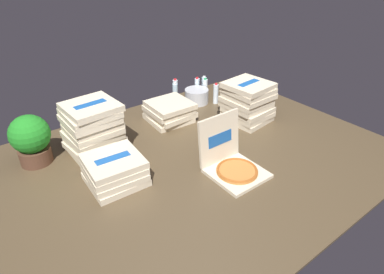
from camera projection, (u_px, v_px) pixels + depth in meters
The scene contains 14 objects.
ground_plane at pixel (196, 158), 2.70m from camera, with size 3.20×2.40×0.02m, color #4C3D28.
open_pizza_box at pixel (231, 162), 2.49m from camera, with size 0.39×0.45×0.42m.
pizza_stack_right_far at pixel (93, 129), 2.65m from camera, with size 0.45×0.45×0.45m.
pizza_stack_center_far at pixel (114, 170), 2.37m from camera, with size 0.43×0.43×0.20m.
pizza_stack_left_near at pixel (248, 102), 3.17m from camera, with size 0.45×0.44×0.40m.
pizza_stack_left_far at pixel (169, 112), 3.21m from camera, with size 0.43×0.43×0.20m.
ice_bucket at pixel (197, 96), 3.60m from camera, with size 0.26×0.26×0.16m, color #B7BABF.
water_bottle_0 at pixel (204, 86), 3.76m from camera, with size 0.06×0.06×0.23m.
water_bottle_1 at pixel (197, 87), 3.73m from camera, with size 0.06×0.06×0.23m.
water_bottle_2 at pixel (175, 93), 3.59m from camera, with size 0.06×0.06×0.23m.
water_bottle_3 at pixel (205, 88), 3.71m from camera, with size 0.06×0.06×0.23m.
water_bottle_4 at pixel (216, 94), 3.57m from camera, with size 0.06×0.06×0.23m.
water_bottle_5 at pixel (175, 89), 3.69m from camera, with size 0.06×0.06×0.23m.
potted_plant at pixel (31, 139), 2.52m from camera, with size 0.31×0.31×0.42m.
Camera 1 is at (-1.38, -1.75, 1.52)m, focal length 30.10 mm.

